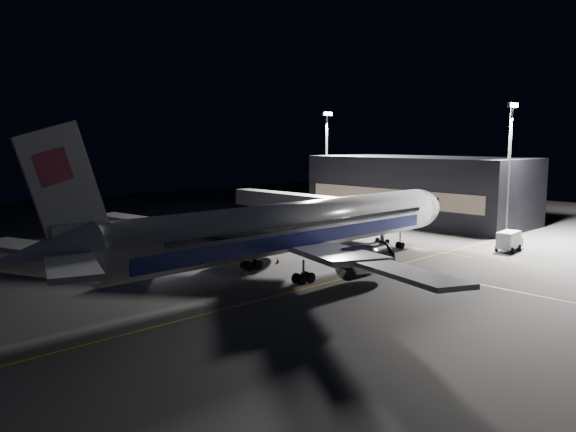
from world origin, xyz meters
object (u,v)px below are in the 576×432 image
(airliner, at_px, (289,228))
(jet_bridge, at_px, (315,204))
(safety_cone_a, at_px, (276,251))
(floodlight_mast_south, at_px, (509,158))
(service_truck, at_px, (510,240))
(floodlight_mast_north, at_px, (327,154))
(safety_cone_b, at_px, (243,269))
(baggage_tug, at_px, (158,257))
(safety_cone_c, at_px, (278,260))

(airliner, xyz_separation_m, jet_bridge, (23.08, 18.06, -0.58))
(safety_cone_a, bearing_deg, airliner, -125.07)
(floodlight_mast_south, xyz_separation_m, service_truck, (-9.80, -5.21, -10.94))
(floodlight_mast_north, bearing_deg, airliner, -142.09)
(service_truck, xyz_separation_m, safety_cone_b, (-34.76, 15.22, -1.09))
(baggage_tug, bearing_deg, service_truck, -22.39)
(floodlight_mast_north, bearing_deg, baggage_tug, -160.64)
(floodlight_mast_north, bearing_deg, safety_cone_c, -144.75)
(baggage_tug, bearing_deg, safety_cone_c, -30.39)
(jet_bridge, xyz_separation_m, floodlight_mast_north, (18.00, 13.93, 7.79))
(floodlight_mast_north, bearing_deg, floodlight_mast_south, -90.00)
(safety_cone_b, bearing_deg, jet_bridge, 27.89)
(floodlight_mast_south, height_order, safety_cone_c, floodlight_mast_south)
(safety_cone_a, distance_m, safety_cone_c, 5.41)
(airliner, xyz_separation_m, safety_cone_b, (-3.48, 4.00, -4.82))
(jet_bridge, bearing_deg, safety_cone_c, -147.10)
(floodlight_mast_north, bearing_deg, safety_cone_a, -146.56)
(safety_cone_a, bearing_deg, jet_bridge, 28.28)
(floodlight_mast_south, xyz_separation_m, safety_cone_c, (-38.23, 10.98, -12.05))
(floodlight_mast_south, bearing_deg, safety_cone_a, 156.52)
(airliner, distance_m, safety_cone_c, 7.50)
(service_truck, height_order, safety_cone_c, service_truck)
(floodlight_mast_south, relative_size, baggage_tug, 7.23)
(airliner, relative_size, baggage_tug, 21.48)
(airliner, xyz_separation_m, service_truck, (31.27, -11.22, -3.73))
(safety_cone_a, bearing_deg, baggage_tug, 159.00)
(safety_cone_b, bearing_deg, baggage_tug, 113.94)
(floodlight_mast_north, height_order, safety_cone_a, floodlight_mast_north)
(floodlight_mast_north, bearing_deg, jet_bridge, -142.26)
(safety_cone_a, xyz_separation_m, safety_cone_c, (-3.52, -4.10, -0.01))
(safety_cone_b, relative_size, safety_cone_c, 1.06)
(floodlight_mast_south, bearing_deg, jet_bridge, 126.79)
(safety_cone_c, bearing_deg, service_truck, -29.66)
(airliner, height_order, safety_cone_a, airliner)
(safety_cone_b, bearing_deg, safety_cone_a, 27.22)
(safety_cone_a, bearing_deg, floodlight_mast_south, -23.48)
(floodlight_mast_north, xyz_separation_m, safety_cone_a, (-34.71, -22.92, -12.05))
(service_truck, bearing_deg, safety_cone_c, 144.71)
(service_truck, relative_size, safety_cone_b, 7.94)
(airliner, bearing_deg, safety_cone_a, 54.93)
(jet_bridge, height_order, service_truck, jet_bridge)
(baggage_tug, bearing_deg, floodlight_mast_south, -11.90)
(safety_cone_c, bearing_deg, baggage_tug, 138.75)
(floodlight_mast_north, relative_size, baggage_tug, 7.23)
(airliner, bearing_deg, safety_cone_c, 60.22)
(floodlight_mast_south, xyz_separation_m, safety_cone_b, (-44.56, 10.01, -12.03))
(jet_bridge, xyz_separation_m, safety_cone_b, (-26.56, -14.06, -4.24))
(jet_bridge, xyz_separation_m, floodlight_mast_south, (18.00, -24.07, 7.79))
(jet_bridge, height_order, safety_cone_c, jet_bridge)
(safety_cone_b, bearing_deg, safety_cone_c, 8.69)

